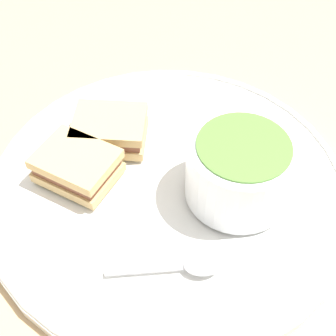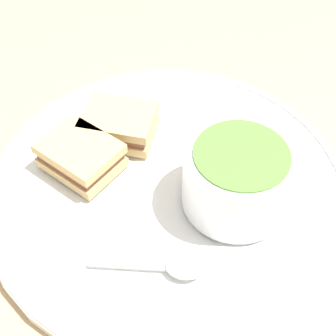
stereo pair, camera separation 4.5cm
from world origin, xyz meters
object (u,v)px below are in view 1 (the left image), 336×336
(soup_bowl, at_px, (240,169))
(sandwich_half_far, at_px, (77,166))
(spoon, at_px, (195,264))
(sandwich_half_near, at_px, (110,129))

(soup_bowl, relative_size, sandwich_half_far, 1.06)
(spoon, xyz_separation_m, sandwich_half_near, (0.17, 0.01, 0.01))
(spoon, relative_size, sandwich_half_near, 1.06)
(soup_bowl, distance_m, sandwich_half_far, 0.16)
(soup_bowl, bearing_deg, sandwich_half_near, 35.21)
(sandwich_half_near, relative_size, sandwich_half_far, 0.99)
(sandwich_half_near, height_order, sandwich_half_far, same)
(soup_bowl, height_order, sandwich_half_near, soup_bowl)
(spoon, distance_m, sandwich_half_near, 0.18)
(soup_bowl, xyz_separation_m, sandwich_half_far, (0.09, 0.13, -0.02))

